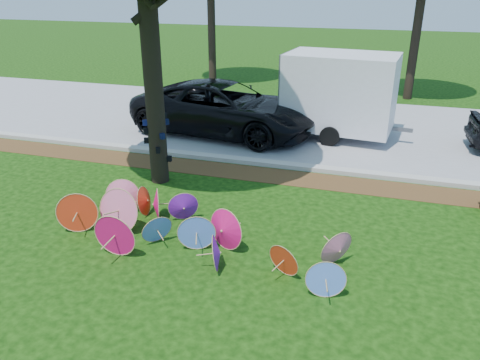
# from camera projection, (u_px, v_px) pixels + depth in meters

# --- Properties ---
(ground) EXTENTS (90.00, 90.00, 0.00)m
(ground) POSITION_uv_depth(u_px,v_px,m) (180.00, 266.00, 8.26)
(ground) COLOR black
(ground) RESTS_ON ground
(mulch_strip) EXTENTS (90.00, 1.00, 0.01)m
(mulch_strip) POSITION_uv_depth(u_px,v_px,m) (249.00, 173.00, 12.22)
(mulch_strip) COLOR #472D16
(mulch_strip) RESTS_ON ground
(curb) EXTENTS (90.00, 0.30, 0.12)m
(curb) POSITION_uv_depth(u_px,v_px,m) (256.00, 162.00, 12.81)
(curb) COLOR #B7B5AD
(curb) RESTS_ON ground
(street) EXTENTS (90.00, 8.00, 0.01)m
(street) POSITION_uv_depth(u_px,v_px,m) (287.00, 123.00, 16.48)
(street) COLOR gray
(street) RESTS_ON ground
(parasol_pile) EXTENTS (5.84, 2.18, 0.92)m
(parasol_pile) POSITION_uv_depth(u_px,v_px,m) (170.00, 223.00, 8.93)
(parasol_pile) COLOR pink
(parasol_pile) RESTS_ON ground
(black_van) EXTENTS (6.28, 3.50, 1.66)m
(black_van) POSITION_uv_depth(u_px,v_px,m) (224.00, 108.00, 15.09)
(black_van) COLOR black
(black_van) RESTS_ON ground
(cargo_trailer) EXTENTS (3.49, 2.42, 2.90)m
(cargo_trailer) POSITION_uv_depth(u_px,v_px,m) (340.00, 91.00, 14.56)
(cargo_trailer) COLOR white
(cargo_trailer) RESTS_ON ground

